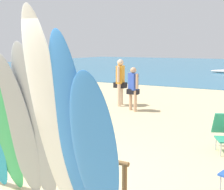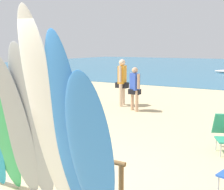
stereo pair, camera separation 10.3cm
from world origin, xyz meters
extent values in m
plane|color=#D3BC8C|center=(0.00, 14.00, 0.00)|extent=(60.00, 60.00, 0.00)
cylinder|color=brown|center=(1.56, 0.00, 0.33)|extent=(0.07, 0.07, 0.66)
cylinder|color=brown|center=(0.00, 0.00, 0.66)|extent=(3.23, 0.06, 0.06)
ellipsoid|color=#999EA3|center=(0.19, -0.52, 1.07)|extent=(0.55, 0.68, 2.13)
ellipsoid|color=#999EA3|center=(0.46, -0.48, 1.13)|extent=(0.55, 0.61, 2.27)
ellipsoid|color=white|center=(0.77, -0.54, 1.34)|extent=(0.50, 0.74, 2.68)
ellipsoid|color=#337AD1|center=(1.10, -0.52, 1.20)|extent=(0.48, 0.61, 2.40)
ellipsoid|color=#337AD1|center=(1.43, -0.54, 0.98)|extent=(0.64, 0.66, 1.96)
cylinder|color=beige|center=(-1.88, 6.66, 0.42)|extent=(0.13, 0.13, 0.84)
cylinder|color=beige|center=(-1.81, 6.32, 0.42)|extent=(0.13, 0.13, 0.84)
cube|color=black|center=(-1.84, 6.49, 0.77)|extent=(0.45, 0.28, 0.20)
cube|color=orange|center=(-1.84, 6.49, 1.16)|extent=(0.31, 0.47, 0.65)
sphere|color=beige|center=(-1.84, 6.49, 1.61)|extent=(0.24, 0.24, 0.24)
cylinder|color=beige|center=(-1.90, 6.76, 1.20)|extent=(0.10, 0.10, 0.58)
cylinder|color=beige|center=(-1.79, 6.22, 1.20)|extent=(0.10, 0.10, 0.58)
cylinder|color=tan|center=(-0.90, 5.78, 0.36)|extent=(0.11, 0.11, 0.73)
cylinder|color=tan|center=(-1.15, 5.94, 0.36)|extent=(0.11, 0.11, 0.73)
cube|color=black|center=(-1.03, 5.86, 0.67)|extent=(0.39, 0.24, 0.17)
cube|color=#2D4CB2|center=(-1.03, 5.86, 1.01)|extent=(0.42, 0.37, 0.57)
sphere|color=tan|center=(-1.03, 5.86, 1.40)|extent=(0.21, 0.21, 0.21)
cylinder|color=tan|center=(-0.83, 5.73, 1.04)|extent=(0.09, 0.09, 0.50)
cylinder|color=tan|center=(-1.23, 5.99, 1.04)|extent=(0.09, 0.09, 0.50)
cylinder|color=#B7B7BC|center=(2.62, 1.11, 0.14)|extent=(0.02, 0.02, 0.28)
cylinder|color=#B7B7BC|center=(2.36, 2.74, 0.14)|extent=(0.02, 0.02, 0.28)
cylinder|color=#B7B7BC|center=(2.21, 3.08, 0.14)|extent=(0.02, 0.02, 0.28)
camera|label=1|loc=(3.24, -3.41, 2.19)|focal=48.42mm
camera|label=2|loc=(3.33, -3.36, 2.19)|focal=48.42mm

